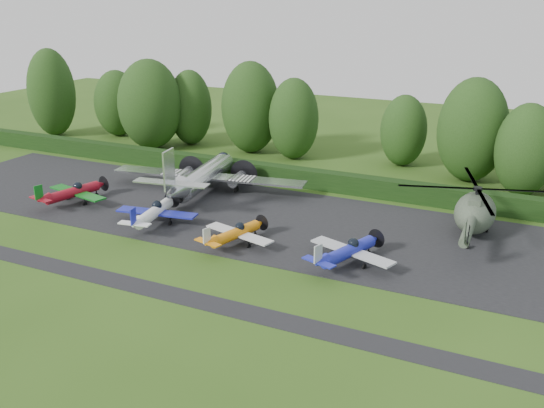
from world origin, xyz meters
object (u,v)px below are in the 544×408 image
at_px(light_plane_red, 73,192).
at_px(helicopter, 475,210).
at_px(light_plane_blue, 348,251).
at_px(light_plane_white, 154,212).
at_px(light_plane_orange, 235,233).
at_px(transport_plane, 203,176).

xyz_separation_m(light_plane_red, helicopter, (37.18, 8.67, 1.11)).
bearing_deg(light_plane_blue, helicopter, 34.70).
distance_m(light_plane_white, helicopter, 28.24).
distance_m(light_plane_red, helicopter, 38.19).
distance_m(light_plane_white, light_plane_orange, 8.91).
bearing_deg(light_plane_white, light_plane_orange, 3.15).
bearing_deg(light_plane_red, light_plane_orange, -18.99).
relative_size(transport_plane, light_plane_orange, 3.03).
distance_m(light_plane_orange, helicopter, 20.71).
xyz_separation_m(light_plane_orange, light_plane_blue, (9.70, 0.31, 0.11)).
xyz_separation_m(transport_plane, light_plane_blue, (19.38, -10.29, -0.72)).
relative_size(light_plane_white, light_plane_blue, 1.03).
bearing_deg(light_plane_red, light_plane_blue, -16.18).
xyz_separation_m(transport_plane, light_plane_red, (-10.00, -8.27, -0.70)).
bearing_deg(transport_plane, helicopter, 9.62).
xyz_separation_m(light_plane_white, light_plane_orange, (8.86, -0.94, -0.15)).
distance_m(light_plane_blue, helicopter, 13.28).
bearing_deg(helicopter, light_plane_red, -164.84).
distance_m(transport_plane, light_plane_red, 13.00).
relative_size(transport_plane, light_plane_white, 2.67).
distance_m(transport_plane, light_plane_white, 9.71).
distance_m(light_plane_red, light_plane_white, 10.91).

